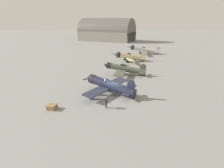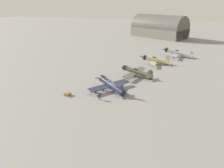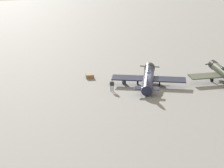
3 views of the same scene
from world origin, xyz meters
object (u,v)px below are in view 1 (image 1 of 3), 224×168
object	(u,v)px
ground_crew_mechanic	(106,101)
fuel_drum	(91,96)
airplane_foreground	(110,85)
equipment_crate	(52,107)
airplane_outer_stand	(145,50)
airplane_mid_apron	(124,69)
airplane_far_line	(130,57)

from	to	relation	value
ground_crew_mechanic	fuel_drum	distance (m)	4.19
airplane_foreground	equipment_crate	bearing A→B (deg)	70.26
airplane_outer_stand	ground_crew_mechanic	distance (m)	47.38
airplane_mid_apron	airplane_outer_stand	size ratio (longest dim) A/B	0.93
airplane_far_line	airplane_mid_apron	bearing A→B (deg)	72.17
airplane_mid_apron	airplane_foreground	bearing A→B (deg)	85.47
airplane_far_line	fuel_drum	bearing A→B (deg)	65.18
airplane_mid_apron	equipment_crate	bearing A→B (deg)	68.56
airplane_mid_apron	airplane_outer_stand	world-z (taller)	airplane_outer_stand
equipment_crate	airplane_mid_apron	bearing A→B (deg)	54.82
airplane_foreground	equipment_crate	world-z (taller)	airplane_foreground
airplane_far_line	equipment_crate	bearing A→B (deg)	58.92
ground_crew_mechanic	fuel_drum	size ratio (longest dim) A/B	1.81
airplane_outer_stand	equipment_crate	size ratio (longest dim) A/B	7.84
airplane_foreground	airplane_mid_apron	bearing A→B (deg)	-72.63
airplane_outer_stand	ground_crew_mechanic	size ratio (longest dim) A/B	7.39
airplane_mid_apron	airplane_far_line	world-z (taller)	airplane_far_line
airplane_mid_apron	airplane_far_line	xyz separation A→B (m)	(3.32, 14.93, -0.02)
airplane_mid_apron	fuel_drum	bearing A→B (deg)	77.43
airplane_outer_stand	fuel_drum	xyz separation A→B (m)	(-17.32, -41.59, -1.10)
airplane_far_line	airplane_outer_stand	distance (m)	14.37
fuel_drum	airplane_far_line	bearing A→B (deg)	70.48
airplane_foreground	fuel_drum	distance (m)	4.10
airplane_outer_stand	equipment_crate	world-z (taller)	airplane_outer_stand
airplane_foreground	ground_crew_mechanic	bearing A→B (deg)	118.68
airplane_outer_stand	ground_crew_mechanic	xyz separation A→B (m)	(-14.91, -44.97, -0.55)
airplane_mid_apron	airplane_outer_stand	bearing A→B (deg)	-96.89
equipment_crate	fuel_drum	distance (m)	6.39
airplane_mid_apron	equipment_crate	distance (m)	21.50
fuel_drum	ground_crew_mechanic	bearing A→B (deg)	-54.45
airplane_mid_apron	airplane_far_line	size ratio (longest dim) A/B	0.98
airplane_far_line	ground_crew_mechanic	world-z (taller)	airplane_far_line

